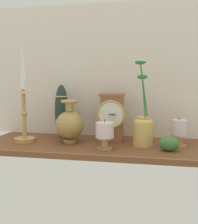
# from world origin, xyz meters

# --- Properties ---
(ground_plane) EXTENTS (1.00, 0.36, 0.02)m
(ground_plane) POSITION_xyz_m (0.00, 0.00, -0.01)
(ground_plane) COLOR brown
(back_wall) EXTENTS (1.20, 0.02, 0.65)m
(back_wall) POSITION_xyz_m (0.00, 0.18, 0.33)
(back_wall) COLOR silver
(back_wall) RESTS_ON ground_plane
(mantel_clock) EXTENTS (0.13, 0.10, 0.22)m
(mantel_clock) POSITION_xyz_m (0.07, 0.06, 0.11)
(mantel_clock) COLOR brown
(mantel_clock) RESTS_ON ground_plane
(candlestick_tall_left) EXTENTS (0.09, 0.09, 0.46)m
(candlestick_tall_left) POSITION_xyz_m (-0.32, -0.03, 0.16)
(candlestick_tall_left) COLOR tan
(candlestick_tall_left) RESTS_ON ground_plane
(brass_vase_bulbous) EXTENTS (0.13, 0.13, 0.19)m
(brass_vase_bulbous) POSITION_xyz_m (-0.11, 0.00, 0.08)
(brass_vase_bulbous) COLOR #A98947
(brass_vase_bulbous) RESTS_ON ground_plane
(brass_vase_jar) EXTENTS (0.08, 0.08, 0.36)m
(brass_vase_jar) POSITION_xyz_m (0.21, -0.00, 0.08)
(brass_vase_jar) COLOR tan
(brass_vase_jar) RESTS_ON ground_plane
(pillar_candle_front) EXTENTS (0.07, 0.07, 0.12)m
(pillar_candle_front) POSITION_xyz_m (0.36, 0.02, 0.06)
(pillar_candle_front) COLOR #B59546
(pillar_candle_front) RESTS_ON ground_plane
(pillar_candle_near_clock) EXTENTS (0.07, 0.07, 0.12)m
(pillar_candle_near_clock) POSITION_xyz_m (0.06, -0.08, 0.06)
(pillar_candle_near_clock) COLOR tan
(pillar_candle_near_clock) RESTS_ON ground_plane
(tall_ceramic_vase) EXTENTS (0.07, 0.07, 0.26)m
(tall_ceramic_vase) POSITION_xyz_m (-0.18, 0.10, 0.13)
(tall_ceramic_vase) COLOR #21342E
(tall_ceramic_vase) RESTS_ON ground_plane
(ivy_sprig) EXTENTS (0.08, 0.05, 0.06)m
(ivy_sprig) POSITION_xyz_m (0.31, -0.07, 0.03)
(ivy_sprig) COLOR #417136
(ivy_sprig) RESTS_ON ground_plane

